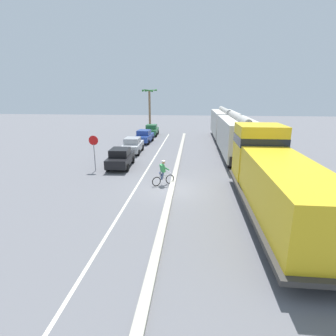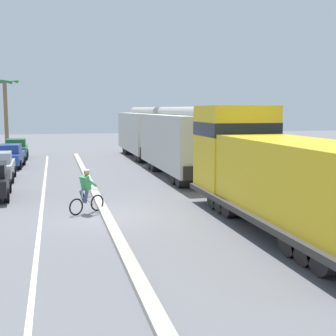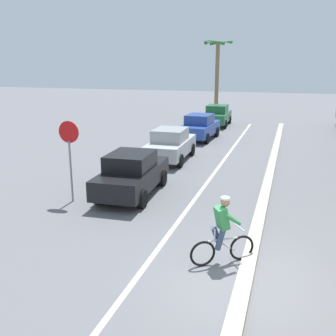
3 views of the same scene
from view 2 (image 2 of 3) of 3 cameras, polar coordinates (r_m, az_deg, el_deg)
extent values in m
plane|color=slate|center=(18.13, -7.64, -5.81)|extent=(120.00, 120.00, 0.00)
cube|color=#B2AD9E|center=(23.98, -9.19, -2.43)|extent=(0.36, 36.00, 0.16)
cube|color=silver|center=(23.93, -14.93, -2.79)|extent=(0.14, 36.00, 0.01)
cube|color=gold|center=(15.28, 15.17, -1.20)|extent=(2.70, 9.86, 2.40)
cube|color=gold|center=(19.71, 8.20, 2.45)|extent=(2.80, 2.80, 3.50)
cube|color=black|center=(19.66, 8.24, 4.73)|extent=(2.83, 2.83, 0.56)
cube|color=#383533|center=(16.01, 13.99, -5.15)|extent=(3.10, 11.60, 0.20)
cylinder|color=#4C4947|center=(16.04, 13.97, -5.67)|extent=(1.10, 3.00, 1.10)
cylinder|color=black|center=(19.59, 8.54, -3.35)|extent=(2.40, 1.00, 1.00)
cylinder|color=black|center=(18.87, 9.46, -3.77)|extent=(2.40, 1.00, 1.00)
cylinder|color=black|center=(18.15, 10.46, -4.24)|extent=(2.40, 1.00, 1.00)
cylinder|color=black|center=(14.05, 18.53, -7.89)|extent=(2.40, 1.00, 1.00)
cube|color=beige|center=(27.87, 1.57, 3.29)|extent=(2.90, 10.40, 3.10)
cylinder|color=#A3A19A|center=(27.80, 1.58, 6.85)|extent=(0.60, 9.88, 0.60)
cube|color=black|center=(33.04, -0.85, 1.83)|extent=(2.61, 0.10, 0.70)
cube|color=black|center=(23.00, 5.02, -0.59)|extent=(2.61, 0.10, 0.70)
cylinder|color=black|center=(31.67, -0.25, 0.69)|extent=(2.46, 0.90, 0.90)
cylinder|color=black|center=(30.61, 0.23, 0.46)|extent=(2.46, 0.90, 0.90)
cylinder|color=black|center=(25.49, 3.14, -0.93)|extent=(2.46, 0.90, 0.90)
cylinder|color=black|center=(24.46, 3.89, -1.29)|extent=(2.46, 0.90, 0.90)
cube|color=beige|center=(39.16, -2.93, 4.43)|extent=(2.90, 10.40, 3.10)
cylinder|color=#A4A29C|center=(39.11, -2.95, 6.97)|extent=(0.60, 9.88, 0.60)
cube|color=black|center=(44.39, -4.20, 3.21)|extent=(2.61, 0.10, 0.70)
cube|color=black|center=(34.11, -1.26, 2.00)|extent=(2.61, 0.10, 0.70)
cylinder|color=black|center=(42.98, -3.87, 2.41)|extent=(2.46, 0.90, 0.90)
cylinder|color=black|center=(41.90, -3.61, 2.28)|extent=(2.46, 0.90, 0.90)
cylinder|color=black|center=(36.67, -2.13, 1.58)|extent=(2.46, 0.90, 0.90)
cylinder|color=black|center=(35.60, -1.77, 1.41)|extent=(2.46, 0.90, 0.90)
cylinder|color=black|center=(24.20, -18.81, -2.07)|extent=(0.25, 0.65, 0.64)
cylinder|color=black|center=(21.63, -19.07, -3.15)|extent=(0.25, 0.65, 0.64)
cylinder|color=black|center=(29.70, -18.25, -0.37)|extent=(0.24, 0.65, 0.64)
cylinder|color=black|center=(27.13, -18.51, -1.08)|extent=(0.24, 0.65, 0.64)
cube|color=#28479E|center=(34.31, -18.75, 1.18)|extent=(1.89, 4.27, 0.70)
cube|color=navy|center=(34.10, -18.83, 2.24)|extent=(1.59, 1.97, 0.60)
cube|color=#1E232D|center=(35.09, -18.61, 2.30)|extent=(1.43, 0.19, 0.51)
cylinder|color=black|center=(35.74, -19.74, 0.80)|extent=(0.25, 0.65, 0.64)
cylinder|color=black|center=(35.53, -17.16, 0.87)|extent=(0.25, 0.65, 0.64)
cylinder|color=black|center=(32.96, -17.63, 0.37)|extent=(0.25, 0.65, 0.64)
cube|color=#286B3D|center=(40.29, -18.01, 2.06)|extent=(1.82, 4.25, 0.70)
cube|color=#225B34|center=(40.09, -18.06, 2.96)|extent=(1.55, 1.94, 0.60)
cube|color=#1E232D|center=(41.09, -17.99, 2.99)|extent=(1.43, 0.16, 0.51)
cylinder|color=black|center=(41.66, -19.02, 1.69)|extent=(0.24, 0.65, 0.64)
cylinder|color=black|center=(41.59, -16.80, 1.77)|extent=(0.24, 0.65, 0.64)
cylinder|color=black|center=(39.07, -19.26, 1.34)|extent=(0.24, 0.65, 0.64)
cylinder|color=black|center=(39.00, -16.89, 1.42)|extent=(0.24, 0.65, 0.64)
torus|color=black|center=(18.98, -8.63, -4.21)|extent=(0.57, 0.43, 0.66)
torus|color=black|center=(18.34, -11.14, -4.68)|extent=(0.57, 0.43, 0.66)
cylinder|color=silver|center=(18.60, -9.88, -3.54)|extent=(0.67, 0.49, 0.05)
cylinder|color=silver|center=(18.69, -9.63, -4.04)|extent=(0.42, 0.32, 0.36)
cylinder|color=silver|center=(18.44, -10.42, -3.17)|extent=(0.04, 0.04, 0.30)
cylinder|color=silver|center=(18.83, -8.84, -2.61)|extent=(0.31, 0.41, 0.04)
cylinder|color=#38476B|center=(18.59, -10.36, -3.39)|extent=(0.33, 0.29, 0.52)
cylinder|color=#38476B|center=(18.44, -9.98, -3.47)|extent=(0.30, 0.27, 0.52)
cube|color=#338C4C|center=(18.47, -10.04, -1.82)|extent=(0.46, 0.47, 0.57)
sphere|color=#9E7051|center=(18.46, -9.90, -0.60)|extent=(0.22, 0.22, 0.22)
cylinder|color=white|center=(18.44, -9.90, -0.29)|extent=(0.22, 0.22, 0.05)
cylinder|color=#338C4C|center=(18.72, -9.87, -1.70)|extent=(0.43, 0.34, 0.36)
cylinder|color=#338C4C|center=(18.47, -9.24, -1.80)|extent=(0.43, 0.34, 0.36)
cylinder|color=#846647|center=(46.21, -19.14, 5.86)|extent=(0.36, 0.36, 6.53)
cone|color=#2D7033|center=(46.03, -18.22, 10.03)|extent=(0.65, 1.84, 0.39)
cone|color=#2D7033|center=(47.16, -19.23, 9.91)|extent=(1.83, 0.34, 0.49)
cone|color=#2D7033|center=(45.39, -19.59, 10.02)|extent=(1.86, 0.58, 0.65)
camera|label=1|loc=(3.94, 57.68, 34.60)|focal=28.00mm
camera|label=3|loc=(9.83, 1.33, 11.38)|focal=42.00mm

